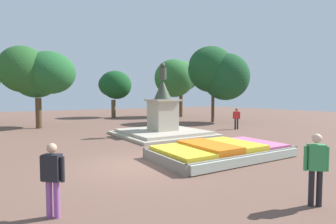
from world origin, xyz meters
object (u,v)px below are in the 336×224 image
Objects in this scene: flower_planter at (221,151)px; pedestrian_crossing_plaza at (52,175)px; statue_monument at (163,122)px; pedestrian_with_handbag at (316,164)px; pedestrian_near_planter at (237,117)px.

pedestrian_crossing_plaza reaches higher than flower_planter.
statue_monument is 3.28× the size of pedestrian_with_handbag.
pedestrian_crossing_plaza is (-14.95, -8.62, -0.04)m from pedestrian_near_planter.
pedestrian_with_handbag is (-1.68, -4.90, 0.74)m from flower_planter.
statue_monument is 3.51× the size of pedestrian_crossing_plaza.
statue_monument is at bearing 76.17° from pedestrian_with_handbag.
pedestrian_with_handbag is at bearing -108.92° from flower_planter.
statue_monument reaches higher than pedestrian_near_planter.
pedestrian_near_planter is 1.04× the size of pedestrian_crossing_plaza.
pedestrian_near_planter is (7.86, 6.45, 0.71)m from flower_planter.
statue_monument reaches higher than pedestrian_crossing_plaza.
statue_monument reaches higher than pedestrian_with_handbag.
flower_planter is at bearing -140.64° from pedestrian_near_planter.
pedestrian_crossing_plaza is (-5.40, 2.73, -0.08)m from pedestrian_with_handbag.
pedestrian_with_handbag is at bearing -130.05° from pedestrian_near_planter.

